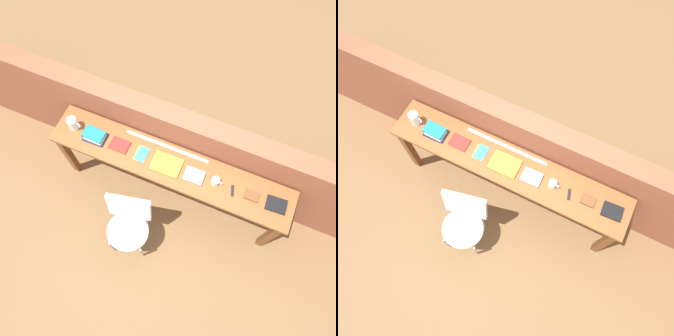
% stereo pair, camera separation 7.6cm
% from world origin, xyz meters
% --- Properties ---
extents(ground_plane, '(40.00, 40.00, 0.00)m').
position_xyz_m(ground_plane, '(0.00, 0.00, 0.00)').
color(ground_plane, brown).
extents(brick_wall_back, '(6.00, 0.20, 1.23)m').
position_xyz_m(brick_wall_back, '(0.00, 0.64, 0.62)').
color(brick_wall_back, '#935138').
rests_on(brick_wall_back, ground).
extents(sideboard, '(2.50, 0.44, 0.88)m').
position_xyz_m(sideboard, '(0.00, 0.30, 0.74)').
color(sideboard, brown).
rests_on(sideboard, ground).
extents(chair_white_moulded, '(0.53, 0.54, 0.89)m').
position_xyz_m(chair_white_moulded, '(-0.20, -0.33, 0.53)').
color(chair_white_moulded, white).
rests_on(chair_white_moulded, ground).
extents(pitcher_white, '(0.14, 0.10, 0.18)m').
position_xyz_m(pitcher_white, '(-1.06, 0.30, 0.96)').
color(pitcher_white, white).
rests_on(pitcher_white, sideboard).
extents(book_stack_leftmost, '(0.24, 0.16, 0.07)m').
position_xyz_m(book_stack_leftmost, '(-0.81, 0.28, 0.91)').
color(book_stack_leftmost, navy).
rests_on(book_stack_leftmost, sideboard).
extents(magazine_cycling, '(0.20, 0.15, 0.02)m').
position_xyz_m(magazine_cycling, '(-0.55, 0.30, 0.89)').
color(magazine_cycling, red).
rests_on(magazine_cycling, sideboard).
extents(pamphlet_pile_colourful, '(0.13, 0.17, 0.01)m').
position_xyz_m(pamphlet_pile_colourful, '(-0.30, 0.29, 0.88)').
color(pamphlet_pile_colourful, yellow).
rests_on(pamphlet_pile_colourful, sideboard).
extents(book_open_centre, '(0.29, 0.21, 0.02)m').
position_xyz_m(book_open_centre, '(-0.03, 0.28, 0.89)').
color(book_open_centre, gold).
rests_on(book_open_centre, sideboard).
extents(book_grey_hardcover, '(0.20, 0.15, 0.03)m').
position_xyz_m(book_grey_hardcover, '(0.26, 0.28, 0.89)').
color(book_grey_hardcover, '#9E9EA3').
rests_on(book_grey_hardcover, sideboard).
extents(mug, '(0.11, 0.08, 0.09)m').
position_xyz_m(mug, '(0.47, 0.29, 0.92)').
color(mug, white).
rests_on(mug, sideboard).
extents(multitool_folded, '(0.05, 0.11, 0.02)m').
position_xyz_m(multitool_folded, '(0.65, 0.28, 0.89)').
color(multitool_folded, black).
rests_on(multitool_folded, sideboard).
extents(leather_journal_brown, '(0.13, 0.10, 0.02)m').
position_xyz_m(leather_journal_brown, '(0.84, 0.30, 0.89)').
color(leather_journal_brown, brown).
rests_on(leather_journal_brown, sideboard).
extents(book_repair_rightmost, '(0.20, 0.15, 0.03)m').
position_xyz_m(book_repair_rightmost, '(1.07, 0.30, 0.89)').
color(book_repair_rightmost, black).
rests_on(book_repair_rightmost, sideboard).
extents(ruler_metal_back_edge, '(0.89, 0.03, 0.00)m').
position_xyz_m(ruler_metal_back_edge, '(-0.11, 0.47, 0.88)').
color(ruler_metal_back_edge, silver).
rests_on(ruler_metal_back_edge, sideboard).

